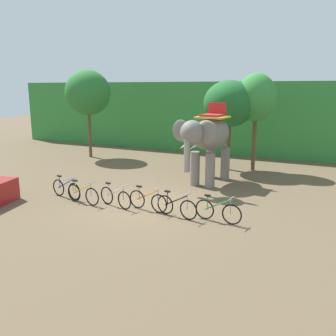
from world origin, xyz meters
The scene contains 12 objects.
ground_plane centered at (0.00, 0.00, 0.00)m, with size 80.00×80.00×0.00m, color brown.
foliage_hedge centered at (0.00, 14.68, 2.44)m, with size 36.00×6.00×4.87m, color #338438.
tree_center centered at (-8.22, 7.18, 4.16)m, with size 2.86×2.86×5.59m.
tree_center_left centered at (1.03, 7.39, 3.62)m, with size 2.81×2.81×4.89m.
tree_right centered at (2.37, 7.77, 3.95)m, with size 2.08×2.08×5.25m.
elephant centered at (1.04, 3.99, 2.20)m, with size 2.09×4.20×3.78m.
bike_blue centered at (-3.50, -0.69, 0.39)m, with size 1.69×0.52×0.92m.
bike_yellow centered at (-2.39, -1.00, 0.39)m, with size 1.70×0.52×0.92m.
bike_white centered at (-0.99, -0.80, 0.39)m, with size 1.67×0.61×0.92m.
bike_orange centered at (0.34, -0.65, 0.39)m, with size 1.70×0.52×0.92m.
bike_black centered at (1.58, -0.81, 0.39)m, with size 1.69×0.52×0.92m.
bike_green centered at (3.05, -0.65, 0.39)m, with size 1.71×0.52×0.92m.
Camera 1 is at (6.57, -11.99, 4.51)m, focal length 38.88 mm.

